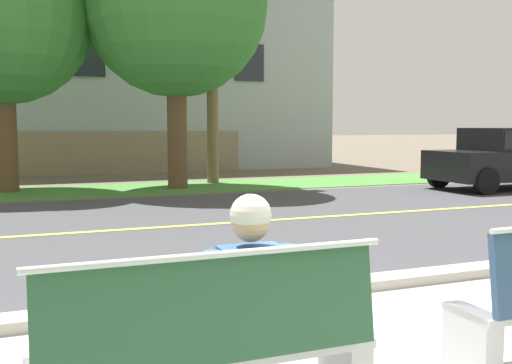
% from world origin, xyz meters
% --- Properties ---
extents(ground_plane, '(140.00, 140.00, 0.00)m').
position_xyz_m(ground_plane, '(0.00, 8.00, 0.00)').
color(ground_plane, '#665B4C').
extents(curb_edge, '(44.00, 0.30, 0.11)m').
position_xyz_m(curb_edge, '(0.00, 2.35, 0.06)').
color(curb_edge, '#ADA89E').
rests_on(curb_edge, ground_plane).
extents(street_asphalt, '(52.00, 8.00, 0.01)m').
position_xyz_m(street_asphalt, '(0.00, 6.50, 0.00)').
color(street_asphalt, '#424247').
rests_on(street_asphalt, ground_plane).
extents(road_centre_line, '(48.00, 0.14, 0.01)m').
position_xyz_m(road_centre_line, '(0.00, 6.50, 0.01)').
color(road_centre_line, '#E0CC4C').
rests_on(road_centre_line, ground_plane).
extents(far_verge_grass, '(48.00, 2.80, 0.02)m').
position_xyz_m(far_verge_grass, '(0.00, 12.17, 0.01)').
color(far_verge_grass, '#478438').
rests_on(far_verge_grass, ground_plane).
extents(bench_left, '(1.80, 0.48, 1.01)m').
position_xyz_m(bench_left, '(-1.30, 0.28, 0.45)').
color(bench_left, silver).
rests_on(bench_left, ground_plane).
extents(seated_person_blue, '(0.52, 0.68, 1.25)m').
position_xyz_m(seated_person_blue, '(-1.04, 0.45, 0.68)').
color(seated_person_blue, '#333D56').
rests_on(seated_person_blue, ground_plane).
extents(shade_tree_left, '(4.18, 4.18, 6.89)m').
position_xyz_m(shade_tree_left, '(-2.44, 12.59, 4.48)').
color(shade_tree_left, brown).
rests_on(shade_tree_left, ground_plane).
extents(garden_wall, '(13.00, 0.36, 1.40)m').
position_xyz_m(garden_wall, '(-1.67, 17.16, 0.70)').
color(garden_wall, gray).
rests_on(garden_wall, ground_plane).
extents(house_across_street, '(13.30, 6.91, 7.53)m').
position_xyz_m(house_across_street, '(2.54, 20.36, 3.81)').
color(house_across_street, '#A3ADB2').
rests_on(house_across_street, ground_plane).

